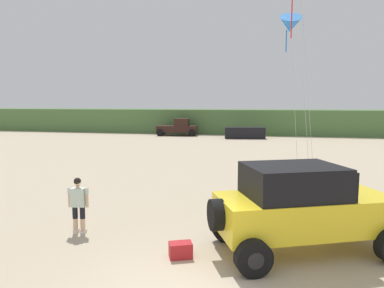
{
  "coord_description": "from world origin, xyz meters",
  "views": [
    {
      "loc": [
        1.8,
        -6.81,
        3.82
      ],
      "look_at": [
        -0.43,
        3.38,
        2.6
      ],
      "focal_mm": 33.4,
      "sensor_mm": 36.0,
      "label": 1
    }
  ],
  "objects_px": {
    "person_watching": "(78,202)",
    "distant_sedan": "(245,133)",
    "jeep": "(302,206)",
    "cooler_box": "(181,250)",
    "distant_pickup": "(178,127)",
    "kite_green_box": "(290,25)"
  },
  "relations": [
    {
      "from": "distant_sedan",
      "to": "cooler_box",
      "type": "bearing_deg",
      "value": -97.62
    },
    {
      "from": "jeep",
      "to": "distant_sedan",
      "type": "distance_m",
      "value": 29.29
    },
    {
      "from": "jeep",
      "to": "distant_pickup",
      "type": "height_order",
      "value": "jeep"
    },
    {
      "from": "distant_pickup",
      "to": "kite_green_box",
      "type": "xyz_separation_m",
      "value": [
        11.16,
        -23.22,
        6.29
      ]
    },
    {
      "from": "person_watching",
      "to": "kite_green_box",
      "type": "bearing_deg",
      "value": 51.39
    },
    {
      "from": "jeep",
      "to": "distant_pickup",
      "type": "relative_size",
      "value": 1.04
    },
    {
      "from": "cooler_box",
      "to": "kite_green_box",
      "type": "xyz_separation_m",
      "value": [
        2.85,
        8.63,
        7.04
      ]
    },
    {
      "from": "distant_pickup",
      "to": "kite_green_box",
      "type": "relative_size",
      "value": 0.61
    },
    {
      "from": "jeep",
      "to": "person_watching",
      "type": "relative_size",
      "value": 3.0
    },
    {
      "from": "jeep",
      "to": "cooler_box",
      "type": "relative_size",
      "value": 8.93
    },
    {
      "from": "cooler_box",
      "to": "distant_pickup",
      "type": "distance_m",
      "value": 32.92
    },
    {
      "from": "person_watching",
      "to": "kite_green_box",
      "type": "relative_size",
      "value": 0.21
    },
    {
      "from": "distant_pickup",
      "to": "kite_green_box",
      "type": "distance_m",
      "value": 26.52
    },
    {
      "from": "person_watching",
      "to": "cooler_box",
      "type": "xyz_separation_m",
      "value": [
        3.29,
        -0.94,
        -0.75
      ]
    },
    {
      "from": "jeep",
      "to": "person_watching",
      "type": "bearing_deg",
      "value": -179.31
    },
    {
      "from": "kite_green_box",
      "to": "distant_sedan",
      "type": "bearing_deg",
      "value": 98.96
    },
    {
      "from": "person_watching",
      "to": "distant_sedan",
      "type": "distance_m",
      "value": 29.28
    },
    {
      "from": "jeep",
      "to": "distant_pickup",
      "type": "bearing_deg",
      "value": 110.03
    },
    {
      "from": "person_watching",
      "to": "distant_pickup",
      "type": "distance_m",
      "value": 31.31
    },
    {
      "from": "person_watching",
      "to": "cooler_box",
      "type": "relative_size",
      "value": 2.98
    },
    {
      "from": "jeep",
      "to": "kite_green_box",
      "type": "xyz_separation_m",
      "value": [
        -0.08,
        7.62,
        6.03
      ]
    },
    {
      "from": "person_watching",
      "to": "distant_sedan",
      "type": "relative_size",
      "value": 0.4
    }
  ]
}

